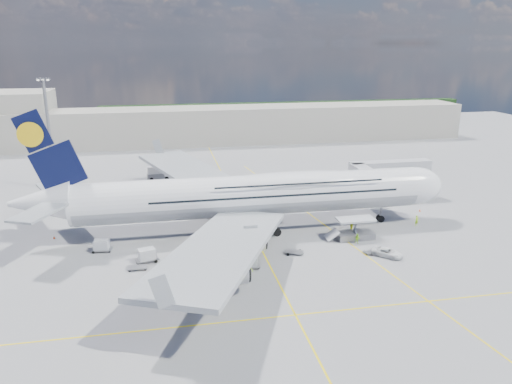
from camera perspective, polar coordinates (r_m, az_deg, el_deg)
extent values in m
plane|color=gray|center=(81.99, 0.79, -6.89)|extent=(300.00, 300.00, 0.00)
cube|color=yellow|center=(81.99, 0.79, -6.89)|extent=(0.25, 220.00, 0.01)
cube|color=yellow|center=(64.65, 4.52, -13.83)|extent=(120.00, 0.25, 0.01)
cube|color=yellow|center=(94.46, 7.90, -3.80)|extent=(14.16, 99.06, 0.01)
cylinder|color=white|center=(88.86, -0.51, -0.33)|extent=(62.00, 7.20, 7.20)
cylinder|color=#9EA0A5|center=(88.90, -0.51, -0.42)|extent=(60.76, 7.13, 7.13)
ellipsoid|color=white|center=(90.05, 4.50, 1.16)|extent=(36.00, 6.84, 3.76)
ellipsoid|color=white|center=(99.07, 17.41, 0.68)|extent=(11.52, 7.20, 7.20)
ellipsoid|color=black|center=(100.48, 19.07, 1.10)|extent=(3.84, 4.16, 1.44)
cone|color=white|center=(89.54, -23.46, -1.08)|extent=(10.00, 6.84, 6.84)
cube|color=black|center=(87.04, -22.83, 4.52)|extent=(11.02, 0.46, 14.61)
cylinder|color=yellow|center=(87.07, -24.37, 6.02)|extent=(4.00, 0.60, 4.00)
cube|color=#999EA3|center=(107.33, -6.67, 1.88)|extent=(25.49, 39.15, 3.35)
cube|color=#999EA3|center=(69.52, -4.00, -6.37)|extent=(25.49, 39.15, 3.35)
cylinder|color=#B7BABF|center=(101.28, -3.47, -0.35)|extent=(5.20, 3.50, 3.50)
cylinder|color=#B7BABF|center=(110.87, -6.50, 1.08)|extent=(5.20, 3.50, 3.50)
cylinder|color=#B7BABF|center=(77.96, -0.99, -5.62)|extent=(5.20, 3.50, 3.50)
cylinder|color=#B7BABF|center=(67.85, -3.21, -9.19)|extent=(5.20, 3.50, 3.50)
cylinder|color=gray|center=(97.74, 14.07, -2.09)|extent=(0.44, 0.44, 3.80)
cylinder|color=black|center=(98.24, 14.01, -2.94)|extent=(1.30, 0.90, 1.30)
cylinder|color=gray|center=(90.31, -0.50, -3.12)|extent=(0.56, 0.56, 3.80)
cylinder|color=black|center=(93.76, -0.86, -3.31)|extent=(1.50, 0.90, 1.50)
cube|color=#B7B7BC|center=(103.87, 12.30, 1.96)|extent=(3.00, 10.00, 2.60)
cube|color=#B7B7BC|center=(111.57, 15.09, 2.77)|extent=(18.00, 3.00, 2.60)
cylinder|color=gray|center=(108.22, 12.54, 0.58)|extent=(0.80, 0.80, 7.10)
cylinder|color=black|center=(109.10, 12.44, -0.98)|extent=(0.90, 0.80, 0.90)
cylinder|color=gray|center=(116.11, 18.51, 1.20)|extent=(1.00, 1.00, 7.10)
cube|color=gray|center=(116.94, 18.37, -0.29)|extent=(2.00, 2.00, 0.80)
cylinder|color=#B7B7BC|center=(100.52, 13.13, 1.42)|extent=(3.60, 3.60, 2.80)
cube|color=silver|center=(88.07, 11.32, -3.09)|extent=(6.50, 3.20, 0.35)
cube|color=gray|center=(89.09, 11.21, -4.87)|extent=(6.50, 3.20, 1.10)
cube|color=gray|center=(88.56, 11.26, -3.97)|extent=(0.22, 1.99, 3.00)
cylinder|color=black|center=(87.21, 9.90, -5.42)|extent=(0.70, 0.30, 0.70)
cube|color=silver|center=(87.48, 8.66, -4.83)|extent=(2.16, 2.60, 1.60)
cylinder|color=gray|center=(122.76, -22.50, 5.89)|extent=(0.70, 0.70, 25.00)
cube|color=gray|center=(121.32, -23.17, 11.78)|extent=(3.00, 0.40, 0.60)
cube|color=#B2AD9E|center=(171.38, -5.75, 7.57)|extent=(180.00, 16.00, 12.00)
cube|color=#193814|center=(222.52, 3.56, 9.18)|extent=(160.00, 6.00, 8.00)
cube|color=gray|center=(78.06, -13.40, -8.36)|extent=(2.93, 1.60, 0.17)
cylinder|color=black|center=(77.66, -14.27, -8.67)|extent=(0.43, 0.17, 0.43)
cylinder|color=black|center=(78.58, -12.52, -8.23)|extent=(0.43, 0.17, 0.43)
cube|color=gray|center=(80.25, -12.33, -7.53)|extent=(3.78, 2.70, 0.20)
cylinder|color=black|center=(79.75, -13.32, -7.88)|extent=(0.50, 0.20, 0.50)
cylinder|color=black|center=(80.89, -11.35, -7.38)|extent=(0.50, 0.20, 0.50)
cube|color=silver|center=(79.89, -12.37, -6.94)|extent=(2.88, 2.33, 1.71)
cube|color=gray|center=(76.43, -0.70, -8.43)|extent=(3.30, 2.26, 0.18)
cylinder|color=black|center=(75.76, -1.52, -8.78)|extent=(0.44, 0.18, 0.44)
cylinder|color=black|center=(77.22, 0.11, -8.26)|extent=(0.44, 0.18, 0.44)
cube|color=silver|center=(76.09, -0.70, -7.88)|extent=(2.50, 1.98, 1.50)
cube|color=gray|center=(85.92, -17.21, -6.28)|extent=(3.34, 2.04, 0.19)
cylinder|color=black|center=(85.56, -18.09, -6.56)|extent=(0.46, 0.19, 0.46)
cylinder|color=black|center=(86.41, -16.32, -6.17)|extent=(0.46, 0.19, 0.46)
cube|color=silver|center=(85.61, -17.26, -5.76)|extent=(2.49, 1.84, 1.58)
cube|color=gray|center=(83.61, 13.09, -6.64)|extent=(2.86, 2.00, 0.16)
cylinder|color=black|center=(82.82, 12.57, -6.92)|extent=(0.38, 0.16, 0.38)
cylinder|color=black|center=(84.50, 13.59, -6.51)|extent=(0.38, 0.16, 0.38)
cube|color=gray|center=(81.48, 4.37, -6.84)|extent=(3.28, 2.51, 0.17)
cylinder|color=black|center=(80.73, 3.68, -7.15)|extent=(0.43, 0.17, 0.43)
cylinder|color=black|center=(82.34, 5.05, -6.69)|extent=(0.43, 0.17, 0.43)
cube|color=silver|center=(81.15, -2.50, -6.64)|extent=(2.98, 1.94, 1.27)
cube|color=black|center=(80.84, -2.50, -6.13)|extent=(1.25, 1.39, 0.49)
cylinder|color=black|center=(80.68, -3.13, -7.08)|extent=(0.63, 0.25, 0.63)
cylinder|color=black|center=(81.92, -1.87, -6.68)|extent=(0.63, 0.25, 0.63)
cube|color=gray|center=(102.56, -2.87, -1.48)|extent=(6.15, 4.20, 1.78)
cube|color=silver|center=(101.96, -3.23, -0.59)|extent=(4.79, 3.70, 1.95)
cube|color=silver|center=(102.63, -1.65, -0.98)|extent=(2.27, 2.50, 1.42)
cube|color=black|center=(102.67, -1.30, -0.86)|extent=(0.81, 1.69, 0.80)
cylinder|color=black|center=(102.00, -1.69, -1.80)|extent=(0.98, 0.31, 0.98)
cylinder|color=black|center=(103.40, -4.02, -1.58)|extent=(0.98, 0.31, 0.98)
cube|color=#FF4D0D|center=(102.15, -3.22, -0.93)|extent=(4.85, 3.76, 0.44)
cube|color=gray|center=(126.98, -11.08, 1.78)|extent=(5.81, 2.85, 1.71)
cube|color=silver|center=(126.58, -11.39, 2.48)|extent=(4.38, 2.72, 1.88)
cube|color=silver|center=(126.79, -10.13, 2.17)|extent=(1.81, 2.17, 1.37)
cube|color=black|center=(126.75, -9.86, 2.26)|extent=(0.38, 1.71, 0.77)
cylinder|color=black|center=(126.12, -10.21, 1.54)|extent=(0.94, 0.30, 0.94)
cylinder|color=black|center=(128.05, -11.91, 1.68)|extent=(0.94, 0.30, 0.94)
imported|color=white|center=(82.85, 14.78, -6.70)|extent=(5.05, 5.08, 1.36)
imported|color=#B9FA1A|center=(97.96, 17.89, -3.12)|extent=(0.81, 0.63, 1.96)
imported|color=#9BE818|center=(86.74, 11.51, -5.26)|extent=(1.06, 0.97, 1.76)
imported|color=#D5FA1A|center=(74.76, -2.82, -8.59)|extent=(0.60, 1.10, 1.78)
imported|color=#F0FF1A|center=(91.53, 10.85, -3.97)|extent=(0.74, 1.03, 1.96)
imported|color=#B2FC1A|center=(73.71, -0.83, -8.87)|extent=(1.44, 1.11, 1.97)
cone|color=#FF4D0D|center=(106.51, 18.22, -1.99)|extent=(0.39, 0.39, 0.50)
cube|color=#FF4D0D|center=(106.58, 18.21, -2.11)|extent=(0.34, 0.34, 0.03)
cone|color=#FF4D0D|center=(107.50, -10.00, -1.18)|extent=(0.50, 0.50, 0.64)
cube|color=#FF4D0D|center=(107.59, -9.99, -1.33)|extent=(0.43, 0.43, 0.03)
cone|color=#FF4D0D|center=(106.48, -7.27, -1.24)|extent=(0.46, 0.46, 0.59)
cube|color=#FF4D0D|center=(106.57, -7.26, -1.38)|extent=(0.40, 0.40, 0.03)
cone|color=#FF4D0D|center=(83.69, -2.14, -6.16)|extent=(0.50, 0.50, 0.64)
cube|color=#FF4D0D|center=(83.81, -2.13, -6.35)|extent=(0.43, 0.43, 0.03)
cone|color=#FF4D0D|center=(68.30, -9.35, -11.97)|extent=(0.43, 0.43, 0.55)
cube|color=#FF4D0D|center=(68.43, -9.34, -12.16)|extent=(0.37, 0.37, 0.03)
cone|color=#FF4D0D|center=(94.17, -22.08, -4.82)|extent=(0.40, 0.40, 0.51)
cube|color=#FF4D0D|center=(94.26, -22.07, -4.96)|extent=(0.35, 0.35, 0.03)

